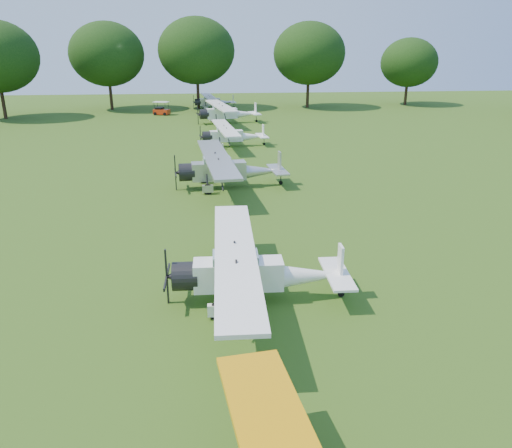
{
  "coord_description": "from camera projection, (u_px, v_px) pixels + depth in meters",
  "views": [
    {
      "loc": [
        -1.13,
        -19.73,
        9.34
      ],
      "look_at": [
        1.03,
        1.87,
        1.4
      ],
      "focal_mm": 35.0,
      "sensor_mm": 36.0,
      "label": 1
    }
  ],
  "objects": [
    {
      "name": "aircraft_7",
      "position": [
        213.0,
        101.0,
        73.89
      ],
      "size": [
        6.35,
        10.1,
        1.98
      ],
      "rotation": [
        0.0,
        0.0,
        0.11
      ],
      "color": "silver",
      "rests_on": "ground"
    },
    {
      "name": "ground",
      "position": [
        237.0,
        270.0,
        21.75
      ],
      "size": [
        160.0,
        160.0,
        0.0
      ],
      "primitive_type": "plane",
      "color": "#264A12",
      "rests_on": "ground"
    },
    {
      "name": "aircraft_6",
      "position": [
        226.0,
        112.0,
        60.43
      ],
      "size": [
        7.72,
        12.22,
        2.4
      ],
      "rotation": [
        0.0,
        0.0,
        0.17
      ],
      "color": "white",
      "rests_on": "ground"
    },
    {
      "name": "tree_belt",
      "position": [
        325.0,
        78.0,
        19.48
      ],
      "size": [
        137.36,
        130.27,
        14.52
      ],
      "color": "black",
      "rests_on": "ground"
    },
    {
      "name": "aircraft_4",
      "position": [
        227.0,
        167.0,
        33.57
      ],
      "size": [
        7.6,
        12.11,
        2.38
      ],
      "rotation": [
        0.0,
        0.0,
        0.09
      ],
      "color": "silver",
      "rests_on": "ground"
    },
    {
      "name": "aircraft_5",
      "position": [
        231.0,
        134.0,
        47.02
      ],
      "size": [
        6.44,
        10.25,
        2.01
      ],
      "rotation": [
        0.0,
        0.0,
        0.1
      ],
      "color": "white",
      "rests_on": "ground"
    },
    {
      "name": "aircraft_3",
      "position": [
        252.0,
        269.0,
        18.76
      ],
      "size": [
        7.02,
        11.16,
        2.2
      ],
      "rotation": [
        0.0,
        0.0,
        -0.02
      ],
      "color": "white",
      "rests_on": "ground"
    },
    {
      "name": "golf_cart",
      "position": [
        161.0,
        111.0,
        67.67
      ],
      "size": [
        2.35,
        1.88,
        1.76
      ],
      "rotation": [
        0.0,
        0.0,
        -0.37
      ],
      "color": "red",
      "rests_on": "ground"
    }
  ]
}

